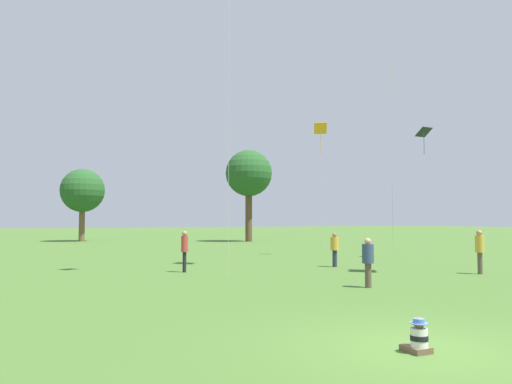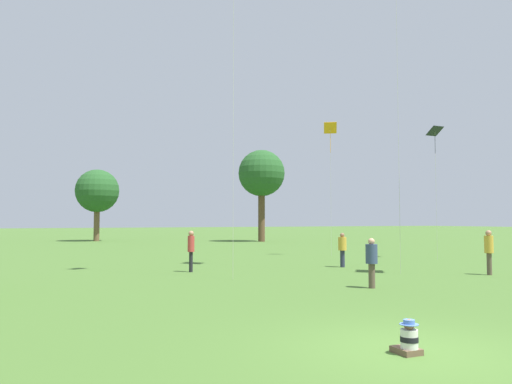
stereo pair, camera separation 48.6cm
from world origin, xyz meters
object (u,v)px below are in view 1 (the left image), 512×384
at_px(person_standing_0, 335,247).
at_px(person_standing_4, 185,247).
at_px(kite_4, 320,133).
at_px(person_standing_2, 368,258).
at_px(seated_toddler, 418,338).
at_px(distant_tree_2, 249,174).
at_px(distant_tree_1, 82,191).
at_px(kite_0, 424,136).
at_px(person_standing_3, 480,248).

relative_size(person_standing_0, person_standing_4, 0.92).
bearing_deg(kite_4, person_standing_2, 138.93).
xyz_separation_m(seated_toddler, person_standing_4, (0.95, 14.10, 0.84)).
xyz_separation_m(seated_toddler, distant_tree_2, (17.39, 40.33, 6.83)).
distance_m(person_standing_0, distant_tree_1, 36.63).
xyz_separation_m(kite_0, distant_tree_2, (1.47, 25.50, -0.05)).
bearing_deg(person_standing_0, person_standing_3, 31.48).
height_order(kite_4, distant_tree_1, kite_4).
bearing_deg(person_standing_2, kite_0, 62.40).
relative_size(person_standing_2, distant_tree_2, 0.17).
bearing_deg(distant_tree_2, person_standing_2, -110.75).
xyz_separation_m(person_standing_3, person_standing_4, (-10.51, 6.36, -0.00)).
xyz_separation_m(kite_0, distant_tree_1, (-13.90, 34.13, -1.80)).
bearing_deg(person_standing_4, distant_tree_1, -4.11).
bearing_deg(distant_tree_1, seated_toddler, -92.36).
relative_size(person_standing_3, distant_tree_1, 0.24).
bearing_deg(distant_tree_1, distant_tree_2, -29.30).
distance_m(person_standing_0, kite_0, 10.11).
bearing_deg(kite_4, person_standing_3, 166.67).
height_order(distant_tree_1, distant_tree_2, distant_tree_2).
xyz_separation_m(kite_4, distant_tree_1, (-9.75, 29.58, -2.35)).
distance_m(seated_toddler, kite_0, 22.83).
bearing_deg(kite_0, distant_tree_1, -22.15).
relative_size(kite_0, kite_4, 0.92).
bearing_deg(kite_4, person_standing_0, 137.90).
height_order(person_standing_2, person_standing_4, person_standing_4).
bearing_deg(distant_tree_1, kite_4, -71.76).
bearing_deg(distant_tree_2, person_standing_0, -108.85).
xyz_separation_m(person_standing_3, distant_tree_1, (-9.43, 41.23, 4.24)).
xyz_separation_m(person_standing_3, distant_tree_2, (5.94, 32.60, 5.99)).
distance_m(person_standing_4, kite_4, 13.73).
xyz_separation_m(person_standing_2, person_standing_4, (-3.69, 7.42, 0.12)).
bearing_deg(distant_tree_1, person_standing_0, -80.37).
height_order(seated_toddler, person_standing_3, person_standing_3).
distance_m(person_standing_0, person_standing_2, 7.31).
xyz_separation_m(kite_0, kite_4, (-4.15, 4.54, 0.55)).
xyz_separation_m(seated_toddler, kite_0, (15.92, 14.84, 6.88)).
distance_m(person_standing_4, distant_tree_1, 35.14).
bearing_deg(seated_toddler, kite_4, 60.78).
relative_size(person_standing_0, kite_0, 0.21).
bearing_deg(seated_toddler, distant_tree_1, 89.69).
bearing_deg(distant_tree_2, person_standing_3, -100.33).
height_order(person_standing_0, person_standing_4, person_standing_4).
bearing_deg(person_standing_3, kite_0, -124.39).
bearing_deg(kite_4, person_standing_4, 104.25).
relative_size(person_standing_4, distant_tree_1, 0.23).
bearing_deg(person_standing_3, distant_tree_2, -102.53).
xyz_separation_m(person_standing_0, kite_4, (3.67, 6.27, 6.73)).
xyz_separation_m(person_standing_0, kite_0, (7.82, 1.73, 6.18)).
height_order(person_standing_2, kite_4, kite_4).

